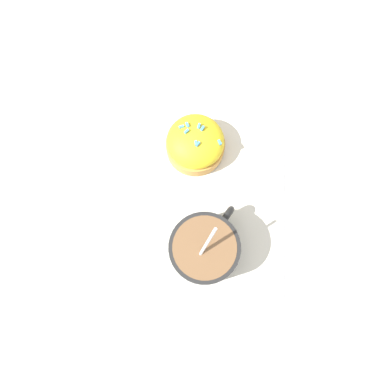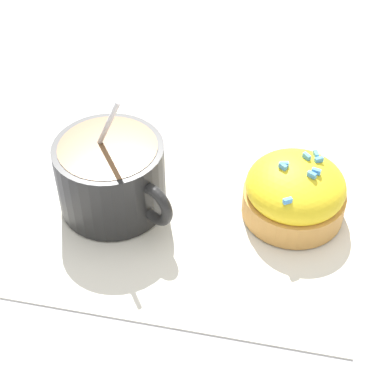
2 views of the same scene
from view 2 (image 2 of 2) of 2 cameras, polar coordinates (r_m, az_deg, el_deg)
The scene contains 4 objects.
ground_plane at distance 0.55m, azimuth 0.78°, elevation -1.69°, with size 3.00×3.00×0.00m, color #B2B2B7.
paper_napkin at distance 0.55m, azimuth 0.78°, elevation -1.58°, with size 0.27×0.25×0.00m.
coffee_cup at distance 0.53m, azimuth -7.15°, elevation 1.60°, with size 0.11×0.09×0.12m.
frosted_pastry at distance 0.54m, azimuth 9.13°, elevation -0.01°, with size 0.09×0.09×0.06m.
Camera 2 is at (0.09, -0.38, 0.39)m, focal length 60.00 mm.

